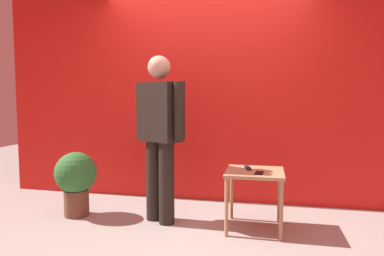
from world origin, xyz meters
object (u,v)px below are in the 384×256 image
Objects in this scene: tv_remote at (248,168)px; potted_plant at (76,178)px; side_table at (255,179)px; cell_phone at (259,173)px; standing_person at (160,130)px.

potted_plant is (-1.81, -0.08, -0.17)m from tv_remote.
potted_plant reaches higher than side_table.
cell_phone is at bearing -70.72° from tv_remote.
cell_phone is (0.04, -0.11, 0.09)m from side_table.
potted_plant reaches higher than tv_remote.
cell_phone reaches higher than side_table.
cell_phone is 1.93m from potted_plant.
side_table is at bearing 118.12° from cell_phone.
tv_remote is 0.25× the size of potted_plant.
standing_person reaches higher than cell_phone.
standing_person reaches higher than side_table.
side_table is at bearing -59.17° from tv_remote.
potted_plant is at bearing 170.43° from tv_remote.
standing_person is at bearing 1.11° from potted_plant.
potted_plant reaches higher than cell_phone.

